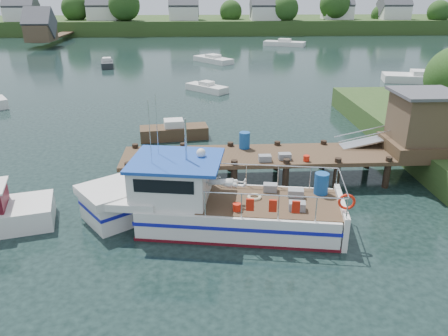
{
  "coord_description": "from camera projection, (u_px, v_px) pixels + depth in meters",
  "views": [
    {
      "loc": [
        -2.07,
        -20.43,
        9.14
      ],
      "look_at": [
        -1.0,
        -1.5,
        1.3
      ],
      "focal_mm": 35.0,
      "sensor_mm": 36.0,
      "label": 1
    }
  ],
  "objects": [
    {
      "name": "ground_plane",
      "position": [
        242.0,
        180.0,
        22.45
      ],
      "size": [
        160.0,
        160.0,
        0.0
      ],
      "primitive_type": "plane",
      "color": "black"
    },
    {
      "name": "moored_c",
      "position": [
        422.0,
        78.0,
        45.58
      ],
      "size": [
        8.12,
        4.36,
        1.22
      ],
      "rotation": [
        0.0,
        0.0,
        -0.41
      ],
      "color": "silver",
      "rests_on": "ground"
    },
    {
      "name": "moored_d",
      "position": [
        213.0,
        59.0,
        57.8
      ],
      "size": [
        5.37,
        5.97,
        1.02
      ],
      "rotation": [
        0.0,
        0.0,
        0.15
      ],
      "color": "silver",
      "rests_on": "ground"
    },
    {
      "name": "moored_e",
      "position": [
        107.0,
        64.0,
        54.37
      ],
      "size": [
        2.21,
        4.35,
        1.15
      ],
      "rotation": [
        0.0,
        0.0,
        0.37
      ],
      "color": "black",
      "rests_on": "ground"
    },
    {
      "name": "dock",
      "position": [
        371.0,
        136.0,
        21.94
      ],
      "size": [
        16.6,
        3.0,
        4.78
      ],
      "color": "#483422",
      "rests_on": "ground"
    },
    {
      "name": "lobster_boat",
      "position": [
        206.0,
        204.0,
        17.84
      ],
      "size": [
        11.23,
        4.76,
        5.4
      ],
      "rotation": [
        0.0,
        0.0,
        -0.16
      ],
      "color": "silver",
      "rests_on": "ground"
    },
    {
      "name": "moored_far",
      "position": [
        284.0,
        43.0,
        74.29
      ],
      "size": [
        7.25,
        4.88,
        1.17
      ],
      "rotation": [
        0.0,
        0.0,
        -0.15
      ],
      "color": "silver",
      "rests_on": "ground"
    },
    {
      "name": "moored_rowboat",
      "position": [
        174.0,
        131.0,
        28.47
      ],
      "size": [
        4.51,
        2.04,
        1.27
      ],
      "rotation": [
        0.0,
        0.0,
        -0.39
      ],
      "color": "#483422",
      "rests_on": "ground"
    },
    {
      "name": "moored_b",
      "position": [
        207.0,
        88.0,
        41.54
      ],
      "size": [
        4.14,
        4.09,
        0.96
      ],
      "rotation": [
        0.0,
        0.0,
        -0.16
      ],
      "color": "silver",
      "rests_on": "ground"
    },
    {
      "name": "far_shore",
      "position": [
        208.0,
        22.0,
        97.65
      ],
      "size": [
        140.0,
        42.55,
        9.22
      ],
      "color": "#2E471D",
      "rests_on": "ground"
    }
  ]
}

